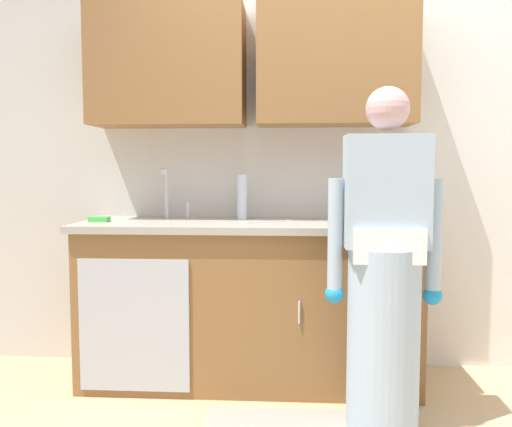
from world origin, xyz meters
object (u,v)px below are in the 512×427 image
object	(u,v)px
sink	(168,224)
bottle_soap	(242,197)
person_at_sink	(384,287)
bottle_dish_liquid	(401,201)
cup_by_sink	(343,217)
bottle_cleaner_spray	(361,198)
sponge	(99,219)
knife_on_counter	(266,222)

from	to	relation	value
sink	bottle_soap	bearing A→B (deg)	17.40
person_at_sink	bottle_soap	xyz separation A→B (m)	(-0.73, 0.71, 0.38)
bottle_dish_liquid	cup_by_sink	world-z (taller)	bottle_dish_liquid
cup_by_sink	bottle_dish_liquid	bearing A→B (deg)	39.95
person_at_sink	bottle_cleaner_spray	world-z (taller)	person_at_sink
person_at_sink	sponge	xyz separation A→B (m)	(-1.54, 0.51, 0.26)
bottle_dish_liquid	cup_by_sink	xyz separation A→B (m)	(-0.37, -0.31, -0.07)
person_at_sink	bottle_soap	distance (m)	1.09
sponge	cup_by_sink	bearing A→B (deg)	-2.17
bottle_cleaner_spray	bottle_dish_liquid	distance (m)	0.24
bottle_soap	bottle_dish_liquid	world-z (taller)	bottle_soap
bottle_dish_liquid	bottle_cleaner_spray	bearing A→B (deg)	-176.87
person_at_sink	sponge	distance (m)	1.65
sponge	person_at_sink	bearing A→B (deg)	-18.37
bottle_soap	knife_on_counter	world-z (taller)	bottle_soap
sink	bottle_dish_liquid	world-z (taller)	sink
knife_on_counter	sponge	bearing A→B (deg)	155.74
knife_on_counter	sponge	size ratio (longest dim) A/B	2.18
sink	sponge	world-z (taller)	sink
sink	knife_on_counter	distance (m)	0.58
bottle_cleaner_spray	sponge	bearing A→B (deg)	-170.79
bottle_dish_liquid	cup_by_sink	distance (m)	0.49
cup_by_sink	sponge	xyz separation A→B (m)	(-1.39, 0.05, -0.03)
sink	cup_by_sink	xyz separation A→B (m)	(1.01, -0.12, 0.06)
person_at_sink	cup_by_sink	xyz separation A→B (m)	(-0.15, 0.46, 0.29)
person_at_sink	bottle_dish_liquid	distance (m)	0.88
bottle_dish_liquid	person_at_sink	bearing A→B (deg)	-106.17
bottle_cleaner_spray	bottle_soap	bearing A→B (deg)	-176.04
cup_by_sink	sink	bearing A→B (deg)	173.35
person_at_sink	bottle_dish_liquid	world-z (taller)	person_at_sink
person_at_sink	cup_by_sink	world-z (taller)	person_at_sink
knife_on_counter	bottle_cleaner_spray	bearing A→B (deg)	-0.56
sink	bottle_dish_liquid	size ratio (longest dim) A/B	2.24
sink	cup_by_sink	world-z (taller)	sink
bottle_cleaner_spray	sink	bearing A→B (deg)	-170.89
bottle_cleaner_spray	sponge	world-z (taller)	bottle_cleaner_spray
cup_by_sink	knife_on_counter	size ratio (longest dim) A/B	0.35
bottle_soap	bottle_dish_liquid	xyz separation A→B (m)	(0.96, 0.06, -0.02)
bottle_cleaner_spray	bottle_dish_liquid	world-z (taller)	bottle_cleaner_spray
cup_by_sink	sponge	size ratio (longest dim) A/B	0.76
person_at_sink	cup_by_sink	size ratio (longest dim) A/B	19.26
sink	bottle_cleaner_spray	world-z (taller)	sink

